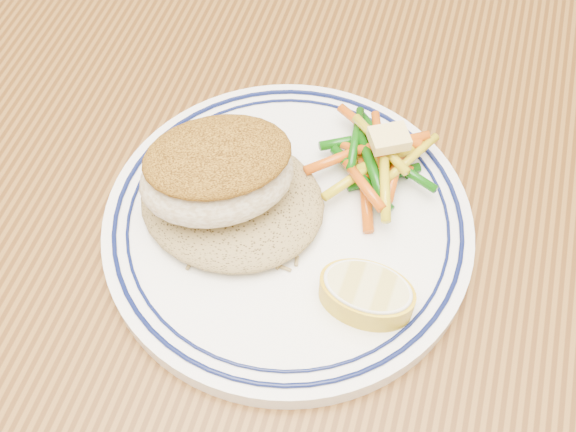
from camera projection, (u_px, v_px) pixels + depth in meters
The scene contains 7 objects.
dining_table at pixel (300, 249), 0.59m from camera, with size 1.50×0.90×0.75m.
plate at pixel (288, 225), 0.48m from camera, with size 0.24×0.24×0.02m.
rice_pilaf at pixel (232, 199), 0.47m from camera, with size 0.12×0.11×0.02m, color olive.
fish_fillet at pixel (217, 172), 0.44m from camera, with size 0.12×0.11×0.05m.
vegetable_pile at pixel (377, 160), 0.48m from camera, with size 0.09×0.10×0.03m.
butter_pat at pixel (389, 138), 0.47m from camera, with size 0.02×0.02×0.01m, color #F6D878.
lemon_wedge at pixel (367, 293), 0.43m from camera, with size 0.06×0.06×0.02m.
Camera 1 is at (0.08, -0.29, 1.16)m, focal length 45.00 mm.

